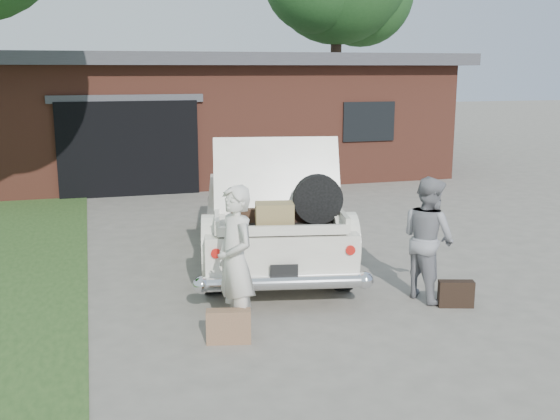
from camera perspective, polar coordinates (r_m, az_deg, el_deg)
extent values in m
plane|color=gray|center=(8.38, 1.16, -8.21)|extent=(90.00, 90.00, 0.00)
cube|color=brown|center=(19.34, -6.25, 7.94)|extent=(12.00, 7.00, 3.00)
cube|color=#4C4C51|center=(19.28, -6.36, 12.83)|extent=(12.80, 7.80, 0.30)
cube|color=black|center=(15.67, -13.04, 5.23)|extent=(3.20, 0.30, 2.20)
cube|color=#4C4C51|center=(15.51, -13.23, 9.42)|extent=(3.50, 0.12, 0.18)
cube|color=black|center=(16.97, 7.72, 7.65)|extent=(1.40, 0.08, 1.00)
cylinder|color=#38281E|center=(27.17, 4.87, 11.66)|extent=(0.44, 0.44, 5.34)
cube|color=white|center=(10.31, -0.98, -0.70)|extent=(2.80, 5.23, 0.64)
cube|color=#ACA697|center=(10.49, -1.11, 2.70)|extent=(1.99, 2.26, 0.52)
cube|color=black|center=(11.42, -1.44, 3.38)|extent=(1.52, 0.37, 0.44)
cube|color=black|center=(9.57, -0.72, 1.65)|extent=(1.52, 0.37, 0.44)
cylinder|color=black|center=(8.74, -5.91, -5.15)|extent=(0.34, 0.68, 0.65)
cylinder|color=black|center=(8.88, 5.46, -4.85)|extent=(0.34, 0.68, 0.65)
cylinder|color=black|center=(11.99, -5.72, -0.34)|extent=(0.34, 0.68, 0.65)
cylinder|color=black|center=(12.10, 2.57, -0.18)|extent=(0.34, 0.68, 0.65)
cylinder|color=silver|center=(7.94, 0.35, -6.34)|extent=(2.03, 0.57, 0.18)
cylinder|color=#A5140F|center=(7.87, -5.61, -3.72)|extent=(0.14, 0.12, 0.12)
cylinder|color=#A5140F|center=(8.01, 6.11, -3.43)|extent=(0.14, 0.12, 0.12)
cube|color=black|center=(7.88, 0.36, -5.36)|extent=(0.33, 0.08, 0.17)
cube|color=black|center=(8.40, -0.06, -1.29)|extent=(1.72, 1.37, 0.04)
cube|color=white|center=(8.35, -5.49, -0.74)|extent=(0.27, 1.08, 0.18)
cube|color=white|center=(8.49, 5.28, -0.52)|extent=(0.27, 1.08, 0.18)
cube|color=white|center=(7.86, 0.29, -1.79)|extent=(1.57, 0.36, 0.12)
cube|color=white|center=(8.61, -0.25, 2.73)|extent=(1.73, 0.80, 1.06)
cube|color=#3D271A|center=(8.57, -2.43, -0.30)|extent=(0.61, 0.45, 0.18)
cube|color=#9B834F|center=(8.10, -0.49, -0.49)|extent=(0.52, 0.39, 0.32)
cube|color=black|center=(8.58, 0.95, -0.33)|extent=(0.57, 0.43, 0.16)
cylinder|color=black|center=(8.34, 3.31, 0.95)|extent=(0.65, 0.28, 0.63)
imported|color=silver|center=(7.23, -3.91, -4.50)|extent=(0.54, 0.69, 1.70)
imported|color=gray|center=(8.60, 12.77, -2.41)|extent=(0.77, 0.89, 1.60)
cube|color=#8F6648|center=(7.23, -4.49, -10.07)|extent=(0.51, 0.26, 0.37)
cube|color=black|center=(8.53, 15.07, -7.06)|extent=(0.46, 0.26, 0.34)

